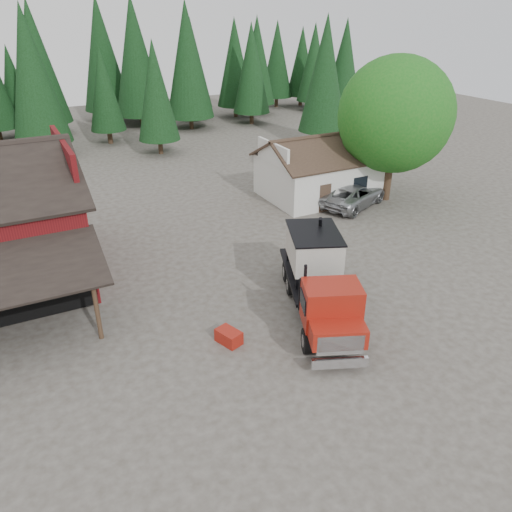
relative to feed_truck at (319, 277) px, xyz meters
name	(u,v)px	position (x,y,z in m)	size (l,w,h in m)	color
ground	(238,329)	(-3.96, 0.49, -1.88)	(120.00, 120.00, 0.00)	#454036
farmhouse	(319,174)	(9.04, 13.48, -0.22)	(8.60, 6.42, 4.65)	silver
deciduous_tree	(395,119)	(13.05, 10.46, 4.02)	(8.00, 8.00, 10.20)	#382619
conifer_backdrop	(76,135)	(-3.96, 42.49, -1.88)	(76.00, 16.00, 16.00)	black
near_pine_b	(156,91)	(2.04, 30.49, 4.01)	(3.96, 3.96, 10.40)	#382619
near_pine_c	(325,74)	(18.04, 26.49, 5.01)	(4.84, 4.84, 12.40)	#382619
near_pine_d	(32,75)	(-7.96, 34.49, 5.51)	(5.28, 5.28, 13.40)	#382619
feed_truck	(319,277)	(0.00, 0.00, 0.00)	(5.61, 9.15, 4.03)	black
silver_car	(354,195)	(10.04, 10.49, -1.07)	(2.70, 5.86, 1.63)	#9DA0A4
equip_box	(229,337)	(-4.73, -0.27, -1.58)	(0.70, 1.10, 0.60)	maroon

